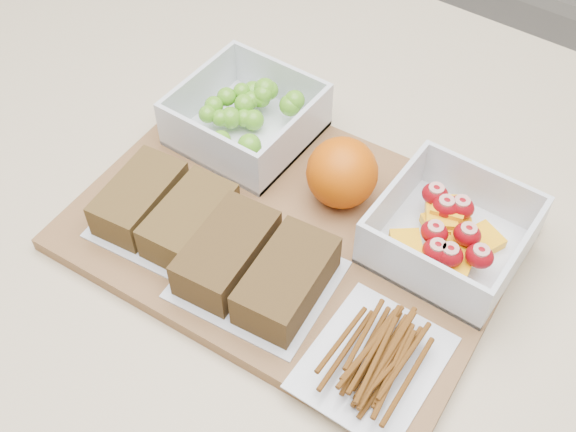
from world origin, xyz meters
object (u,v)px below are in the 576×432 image
at_px(sandwich_bag_left, 165,210).
at_px(fruit_container, 450,234).
at_px(cutting_board, 291,232).
at_px(grape_container, 248,117).
at_px(orange, 342,173).
at_px(sandwich_bag_center, 257,267).
at_px(pretzel_bag, 374,355).

bearing_deg(sandwich_bag_left, fruit_container, 28.42).
bearing_deg(cutting_board, grape_container, 140.82).
xyz_separation_m(fruit_container, sandwich_bag_left, (-0.25, -0.13, -0.00)).
bearing_deg(orange, fruit_container, 1.45).
relative_size(cutting_board, sandwich_bag_left, 2.97).
height_order(grape_container, sandwich_bag_left, grape_container).
relative_size(sandwich_bag_left, sandwich_bag_center, 0.94).
height_order(fruit_container, pretzel_bag, fruit_container).
distance_m(grape_container, orange, 0.14).
height_order(cutting_board, grape_container, grape_container).
distance_m(cutting_board, grape_container, 0.15).
height_order(grape_container, fruit_container, same).
height_order(grape_container, sandwich_bag_center, grape_container).
height_order(orange, sandwich_bag_center, orange).
relative_size(grape_container, orange, 1.88).
bearing_deg(orange, cutting_board, -106.56).
xyz_separation_m(cutting_board, pretzel_bag, (0.15, -0.08, 0.02)).
bearing_deg(cutting_board, sandwich_bag_left, -150.80).
bearing_deg(grape_container, orange, -9.19).
bearing_deg(sandwich_bag_center, orange, 86.88).
distance_m(cutting_board, orange, 0.08).
relative_size(grape_container, sandwich_bag_left, 0.97).
xyz_separation_m(cutting_board, sandwich_bag_center, (0.01, -0.07, 0.03)).
bearing_deg(fruit_container, sandwich_bag_left, -151.58).
xyz_separation_m(cutting_board, grape_container, (-0.12, 0.08, 0.03)).
distance_m(sandwich_bag_center, pretzel_bag, 0.14).
bearing_deg(grape_container, pretzel_bag, -32.63).
bearing_deg(sandwich_bag_center, fruit_container, 46.83).
bearing_deg(orange, sandwich_bag_left, -133.74).
distance_m(cutting_board, pretzel_bag, 0.17).
relative_size(grape_container, fruit_container, 1.02).
height_order(cutting_board, pretzel_bag, pretzel_bag).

